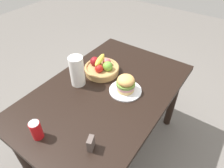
% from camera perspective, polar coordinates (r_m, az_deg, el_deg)
% --- Properties ---
extents(ground_plane, '(8.00, 8.00, 0.00)m').
position_cam_1_polar(ground_plane, '(2.10, -1.43, -17.14)').
color(ground_plane, slate).
extents(dining_table, '(1.40, 0.90, 0.75)m').
position_cam_1_polar(dining_table, '(1.59, -1.81, -4.54)').
color(dining_table, black).
rests_on(dining_table, ground_plane).
extents(plate, '(0.24, 0.24, 0.01)m').
position_cam_1_polar(plate, '(1.51, 3.82, -1.81)').
color(plate, white).
rests_on(plate, dining_table).
extents(sandwich, '(0.14, 0.14, 0.13)m').
position_cam_1_polar(sandwich, '(1.47, 3.94, 0.20)').
color(sandwich, '#E5BC75').
rests_on(sandwich, plate).
extents(soda_can, '(0.07, 0.07, 0.13)m').
position_cam_1_polar(soda_can, '(1.27, -20.78, -12.15)').
color(soda_can, red).
rests_on(soda_can, dining_table).
extents(fruit_basket, '(0.29, 0.29, 0.14)m').
position_cam_1_polar(fruit_basket, '(1.67, -2.93, 4.65)').
color(fruit_basket, tan).
rests_on(fruit_basket, dining_table).
extents(paper_towel_roll, '(0.11, 0.11, 0.24)m').
position_cam_1_polar(paper_towel_roll, '(1.53, -9.94, 3.65)').
color(paper_towel_roll, white).
rests_on(paper_towel_roll, dining_table).
extents(napkin_holder, '(0.07, 0.05, 0.09)m').
position_cam_1_polar(napkin_holder, '(1.17, -6.06, -16.51)').
color(napkin_holder, '#594C47').
rests_on(napkin_holder, dining_table).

